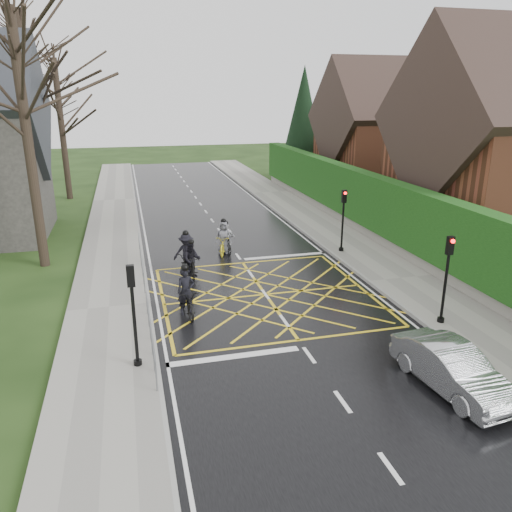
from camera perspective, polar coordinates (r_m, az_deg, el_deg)
name	(u,v)px	position (r m, az deg, el deg)	size (l,w,h in m)	color
ground	(265,295)	(19.95, 1.08, -4.43)	(120.00, 120.00, 0.00)	black
road	(265,294)	(19.94, 1.08, -4.42)	(9.00, 80.00, 0.01)	black
sidewalk_right	(401,279)	(22.19, 16.20, -2.58)	(3.00, 80.00, 0.15)	gray
sidewalk_left	(109,308)	(19.31, -16.42, -5.77)	(3.00, 80.00, 0.15)	gray
stone_wall	(373,234)	(27.90, 13.21, 2.49)	(0.50, 38.00, 0.70)	slate
hedge	(375,202)	(27.50, 13.47, 6.00)	(0.90, 38.00, 2.80)	#143A0F
house_far	(387,137)	(40.95, 14.72, 12.98)	(9.80, 8.80, 10.30)	brown
conifer	(303,124)	(46.55, 5.42, 14.81)	(4.60, 4.60, 10.00)	black
tree_near	(20,86)	(24.06, -25.34, 17.12)	(9.24, 9.24, 11.44)	black
tree_mid	(25,74)	(32.13, -24.85, 18.33)	(10.08, 10.08, 12.48)	black
tree_far	(58,100)	(39.96, -21.65, 16.29)	(8.40, 8.40, 10.40)	black
railing_south	(150,328)	(15.81, -11.97, -8.08)	(0.05, 5.04, 1.03)	slate
railing_north	(141,255)	(22.79, -13.01, 0.13)	(0.05, 6.04, 1.03)	slate
traffic_light_ne	(343,221)	(24.87, 9.89, 3.93)	(0.24, 0.31, 3.21)	black
traffic_light_se	(446,281)	(17.91, 20.86, -2.67)	(0.24, 0.31, 3.21)	black
traffic_light_sw	(134,317)	(14.53, -13.76, -6.80)	(0.24, 0.31, 3.21)	black
cyclist_rear	(186,299)	(18.16, -7.95, -4.84)	(0.92, 2.04, 1.92)	black
cyclist_back	(192,263)	(21.77, -7.30, -0.80)	(0.79, 1.72, 1.70)	black
cyclist_mid	(187,257)	(22.35, -7.92, -0.14)	(1.29, 2.11, 1.94)	black
cyclist_front	(226,241)	(25.04, -3.39, 1.75)	(0.89, 1.64, 1.62)	black
cyclist_lead	(224,242)	(24.85, -3.67, 1.66)	(1.23, 1.95, 1.79)	gold
car	(452,368)	(14.70, 21.48, -11.86)	(1.32, 3.79, 1.25)	#A7A9AE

